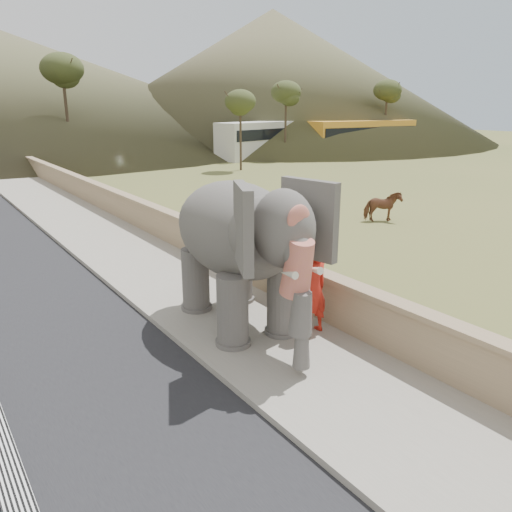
% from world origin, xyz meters
% --- Properties ---
extents(ground, '(160.00, 160.00, 0.00)m').
position_xyz_m(ground, '(0.00, 0.00, 0.00)').
color(ground, olive).
rests_on(ground, ground).
extents(walkway, '(3.00, 120.00, 0.15)m').
position_xyz_m(walkway, '(0.00, 10.00, 0.07)').
color(walkway, '#9E9687').
rests_on(walkway, ground).
extents(parapet, '(0.30, 120.00, 1.10)m').
position_xyz_m(parapet, '(1.65, 10.00, 0.55)').
color(parapet, tan).
rests_on(parapet, ground).
extents(cow, '(1.62, 1.25, 1.25)m').
position_xyz_m(cow, '(10.42, 10.17, 0.62)').
color(cow, brown).
rests_on(cow, ground).
extents(distant_car, '(4.27, 1.82, 1.44)m').
position_xyz_m(distant_car, '(20.86, 35.39, 0.72)').
color(distant_car, silver).
rests_on(distant_car, ground).
extents(bus_white, '(11.28, 4.88, 3.10)m').
position_xyz_m(bus_white, '(21.78, 33.59, 1.55)').
color(bus_white, silver).
rests_on(bus_white, ground).
extents(bus_orange, '(11.21, 3.72, 3.10)m').
position_xyz_m(bus_orange, '(30.52, 30.35, 1.55)').
color(bus_orange, orange).
rests_on(bus_orange, ground).
extents(hill_right, '(56.00, 56.00, 16.00)m').
position_xyz_m(hill_right, '(36.00, 52.00, 8.00)').
color(hill_right, brown).
rests_on(hill_right, ground).
extents(elephant_and_man, '(2.77, 4.68, 3.21)m').
position_xyz_m(elephant_and_man, '(0.02, 5.09, 1.74)').
color(elephant_and_man, '#645F5A').
rests_on(elephant_and_man, ground).
extents(trees, '(47.79, 43.99, 9.20)m').
position_xyz_m(trees, '(0.10, 29.70, 4.08)').
color(trees, '#473828').
rests_on(trees, ground).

